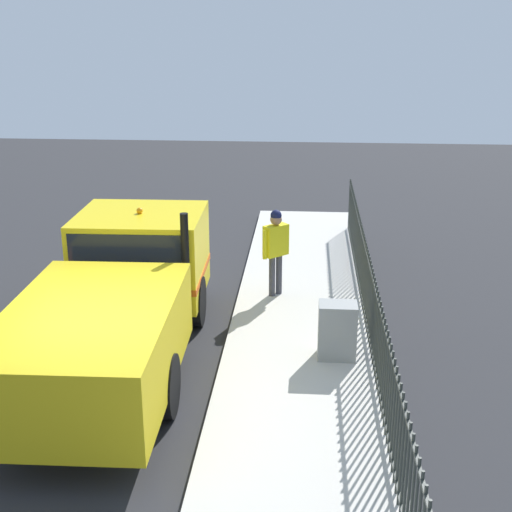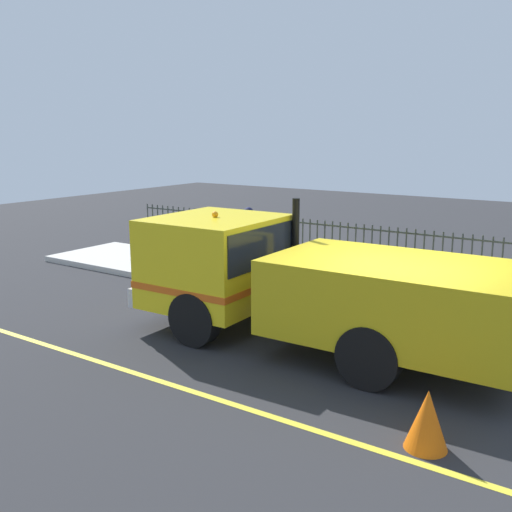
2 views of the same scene
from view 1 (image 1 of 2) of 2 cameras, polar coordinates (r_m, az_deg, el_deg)
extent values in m
plane|color=#2B2B2D|center=(10.83, -12.20, -12.45)|extent=(49.03, 49.03, 0.00)
cube|color=beige|center=(10.39, 3.60, -12.97)|extent=(2.68, 22.29, 0.15)
cube|color=yellow|center=(13.41, -9.37, 0.12)|extent=(2.38, 2.15, 1.64)
cube|color=black|center=(13.30, -9.46, 1.59)|extent=(2.20, 2.18, 0.72)
cube|color=gold|center=(10.32, -13.41, -7.29)|extent=(2.42, 3.98, 1.22)
cube|color=silver|center=(14.67, -8.33, -0.94)|extent=(2.23, 0.25, 0.36)
cube|color=#DB5914|center=(13.53, -9.29, -1.32)|extent=(2.41, 2.17, 0.12)
cylinder|color=black|center=(13.67, -13.78, -3.47)|extent=(0.32, 0.97, 0.96)
cylinder|color=black|center=(13.23, -5.01, -3.75)|extent=(0.32, 0.97, 0.96)
cylinder|color=black|center=(10.93, -18.54, -9.84)|extent=(0.32, 0.97, 0.96)
cylinder|color=black|center=(10.37, -7.48, -10.58)|extent=(0.32, 0.97, 0.96)
sphere|color=orange|center=(13.17, -9.57, 3.70)|extent=(0.12, 0.12, 0.12)
cylinder|color=black|center=(12.11, -5.82, -0.97)|extent=(0.14, 0.14, 1.96)
cube|color=yellow|center=(14.00, 1.65, 1.31)|extent=(0.53, 0.52, 0.64)
sphere|color=#997051|center=(13.87, 1.66, 3.04)|extent=(0.24, 0.24, 0.24)
sphere|color=#14193F|center=(13.85, 1.67, 3.37)|extent=(0.23, 0.23, 0.23)
cylinder|color=#3F3F47|center=(14.30, 1.90, -1.49)|extent=(0.13, 0.13, 0.86)
cylinder|color=#3F3F47|center=(14.19, 1.33, -1.65)|extent=(0.13, 0.13, 0.86)
cylinder|color=yellow|center=(14.18, 2.54, 1.40)|extent=(0.09, 0.09, 0.61)
cylinder|color=yellow|center=(13.84, 0.73, 0.96)|extent=(0.09, 0.09, 0.61)
cylinder|color=#2D332D|center=(7.73, 12.73, -19.21)|extent=(0.04, 0.04, 1.38)
cylinder|color=#2D332D|center=(7.89, 12.51, -18.28)|extent=(0.04, 0.04, 1.38)
cylinder|color=#2D332D|center=(8.06, 12.31, -17.40)|extent=(0.04, 0.04, 1.38)
cylinder|color=#2D332D|center=(8.23, 12.12, -16.54)|extent=(0.04, 0.04, 1.38)
cylinder|color=#2D332D|center=(8.39, 11.93, -15.72)|extent=(0.04, 0.04, 1.38)
cylinder|color=#2D332D|center=(8.57, 11.76, -14.94)|extent=(0.04, 0.04, 1.38)
cylinder|color=#2D332D|center=(8.74, 11.59, -14.18)|extent=(0.04, 0.04, 1.38)
cylinder|color=#2D332D|center=(8.91, 11.43, -13.46)|extent=(0.04, 0.04, 1.38)
cylinder|color=#2D332D|center=(9.09, 11.28, -12.76)|extent=(0.04, 0.04, 1.38)
cylinder|color=#2D332D|center=(9.26, 11.13, -12.09)|extent=(0.04, 0.04, 1.38)
cylinder|color=#2D332D|center=(9.44, 10.99, -11.44)|extent=(0.04, 0.04, 1.38)
cylinder|color=#2D332D|center=(9.62, 10.86, -10.82)|extent=(0.04, 0.04, 1.38)
cylinder|color=#2D332D|center=(9.80, 10.73, -10.22)|extent=(0.04, 0.04, 1.38)
cylinder|color=#2D332D|center=(9.98, 10.61, -9.64)|extent=(0.04, 0.04, 1.38)
cylinder|color=#2D332D|center=(10.17, 10.49, -9.08)|extent=(0.04, 0.04, 1.38)
cylinder|color=#2D332D|center=(10.35, 10.37, -8.55)|extent=(0.04, 0.04, 1.38)
cylinder|color=#2D332D|center=(10.53, 10.26, -8.03)|extent=(0.04, 0.04, 1.38)
cylinder|color=#2D332D|center=(10.72, 10.16, -7.52)|extent=(0.04, 0.04, 1.38)
cylinder|color=#2D332D|center=(10.90, 10.06, -7.04)|extent=(0.04, 0.04, 1.38)
cylinder|color=#2D332D|center=(11.09, 9.96, -6.57)|extent=(0.04, 0.04, 1.38)
cylinder|color=#2D332D|center=(11.28, 9.86, -6.12)|extent=(0.04, 0.04, 1.38)
cylinder|color=#2D332D|center=(11.47, 9.77, -5.68)|extent=(0.04, 0.04, 1.38)
cylinder|color=#2D332D|center=(11.66, 9.68, -5.26)|extent=(0.04, 0.04, 1.38)
cylinder|color=#2D332D|center=(11.85, 9.60, -4.85)|extent=(0.04, 0.04, 1.38)
cylinder|color=#2D332D|center=(12.04, 9.52, -4.45)|extent=(0.04, 0.04, 1.38)
cylinder|color=#2D332D|center=(12.23, 9.44, -4.07)|extent=(0.04, 0.04, 1.38)
cylinder|color=#2D332D|center=(12.42, 9.36, -3.70)|extent=(0.04, 0.04, 1.38)
cylinder|color=#2D332D|center=(12.61, 9.28, -3.33)|extent=(0.04, 0.04, 1.38)
cylinder|color=#2D332D|center=(12.80, 9.21, -2.98)|extent=(0.04, 0.04, 1.38)
cylinder|color=#2D332D|center=(13.00, 9.14, -2.64)|extent=(0.04, 0.04, 1.38)
cylinder|color=#2D332D|center=(13.19, 9.07, -2.31)|extent=(0.04, 0.04, 1.38)
cylinder|color=#2D332D|center=(13.38, 9.00, -1.99)|extent=(0.04, 0.04, 1.38)
cylinder|color=#2D332D|center=(13.58, 8.94, -1.68)|extent=(0.04, 0.04, 1.38)
cylinder|color=#2D332D|center=(13.77, 8.88, -1.38)|extent=(0.04, 0.04, 1.38)
cylinder|color=#2D332D|center=(13.97, 8.82, -1.08)|extent=(0.04, 0.04, 1.38)
cylinder|color=#2D332D|center=(14.16, 8.76, -0.80)|extent=(0.04, 0.04, 1.38)
cylinder|color=#2D332D|center=(14.36, 8.70, -0.52)|extent=(0.04, 0.04, 1.38)
cylinder|color=#2D332D|center=(14.55, 8.64, -0.25)|extent=(0.04, 0.04, 1.38)
cylinder|color=#2D332D|center=(14.75, 8.59, 0.01)|extent=(0.04, 0.04, 1.38)
cylinder|color=#2D332D|center=(14.95, 8.54, 0.27)|extent=(0.04, 0.04, 1.38)
cylinder|color=#2D332D|center=(15.14, 8.48, 0.52)|extent=(0.04, 0.04, 1.38)
cylinder|color=#2D332D|center=(15.34, 8.43, 0.77)|extent=(0.04, 0.04, 1.38)
cylinder|color=#2D332D|center=(15.54, 8.38, 1.00)|extent=(0.04, 0.04, 1.38)
cylinder|color=#2D332D|center=(15.74, 8.34, 1.23)|extent=(0.04, 0.04, 1.38)
cylinder|color=#2D332D|center=(15.94, 8.29, 1.46)|extent=(0.04, 0.04, 1.38)
cylinder|color=#2D332D|center=(16.13, 8.24, 1.68)|extent=(0.04, 0.04, 1.38)
cylinder|color=#2D332D|center=(16.33, 8.20, 1.89)|extent=(0.04, 0.04, 1.38)
cylinder|color=#2D332D|center=(16.53, 8.16, 2.10)|extent=(0.04, 0.04, 1.38)
cylinder|color=#2D332D|center=(16.73, 8.11, 2.31)|extent=(0.04, 0.04, 1.38)
cylinder|color=#2D332D|center=(16.93, 8.07, 2.51)|extent=(0.04, 0.04, 1.38)
cylinder|color=#2D332D|center=(17.13, 8.03, 2.70)|extent=(0.04, 0.04, 1.38)
cylinder|color=#2D332D|center=(17.33, 7.99, 2.89)|extent=(0.04, 0.04, 1.38)
cylinder|color=#2D332D|center=(17.53, 7.95, 3.08)|extent=(0.04, 0.04, 1.38)
cylinder|color=#2D332D|center=(17.73, 7.92, 3.26)|extent=(0.04, 0.04, 1.38)
cylinder|color=#2D332D|center=(17.93, 7.88, 3.44)|extent=(0.04, 0.04, 1.38)
cylinder|color=#2D332D|center=(18.13, 7.84, 3.61)|extent=(0.04, 0.04, 1.38)
cylinder|color=#2D332D|center=(18.33, 7.81, 3.79)|extent=(0.04, 0.04, 1.38)
cylinder|color=#2D332D|center=(18.53, 7.77, 3.95)|extent=(0.04, 0.04, 1.38)
cylinder|color=#2D332D|center=(18.73, 7.74, 4.11)|extent=(0.04, 0.04, 1.38)
cylinder|color=#2D332D|center=(18.93, 7.71, 4.27)|extent=(0.04, 0.04, 1.38)
cube|color=#2D332D|center=(9.82, 10.75, -6.38)|extent=(0.04, 18.94, 0.04)
cube|color=#2D332D|center=(10.33, 10.37, -11.92)|extent=(0.04, 18.94, 0.04)
cube|color=gray|center=(11.70, 6.71, -6.13)|extent=(0.63, 0.45, 0.97)
camera|label=2|loc=(13.07, -58.93, 1.46)|focal=41.26mm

